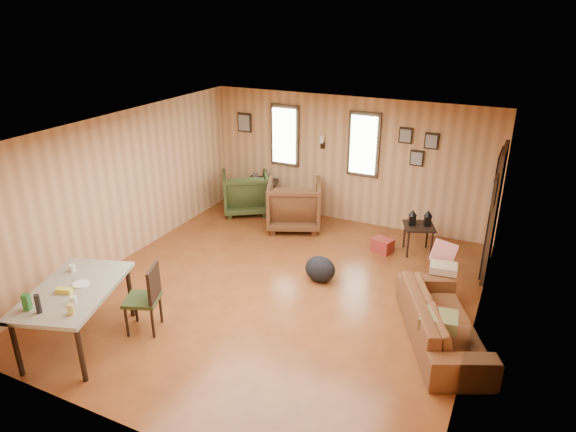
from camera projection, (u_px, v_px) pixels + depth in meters
name	position (u px, v px, depth m)	size (l,w,h in m)	color
room	(295.00, 211.00, 7.29)	(5.54, 6.04, 2.44)	brown
sofa	(444.00, 314.00, 6.34)	(1.99, 0.58, 0.78)	brown
recliner_brown	(294.00, 202.00, 9.56)	(0.97, 0.91, 1.00)	#502E18
recliner_green	(245.00, 190.00, 10.29)	(0.89, 0.83, 0.91)	#2F3A1A
end_table	(262.00, 189.00, 10.42)	(0.74, 0.70, 0.78)	black
side_table	(419.00, 224.00, 8.56)	(0.63, 0.63, 0.77)	black
cooler	(382.00, 245.00, 8.74)	(0.39, 0.33, 0.24)	maroon
backpack	(320.00, 269.00, 7.78)	(0.54, 0.45, 0.41)	black
sofa_pillows	(441.00, 287.00, 6.70)	(0.68, 1.90, 0.39)	brown
dining_table	(73.00, 294.00, 6.15)	(1.34, 1.73, 1.00)	gray
dining_chair	(147.00, 295.00, 6.50)	(0.54, 0.54, 0.92)	#2F3A1A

